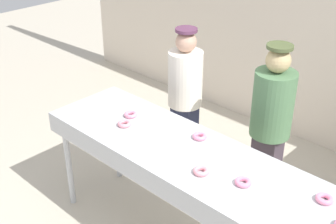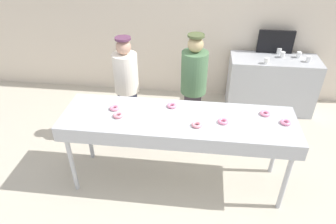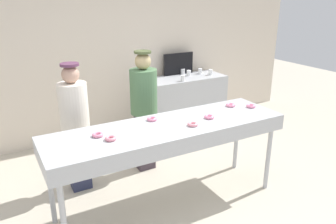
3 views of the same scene
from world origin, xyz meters
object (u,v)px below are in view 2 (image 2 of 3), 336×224
(menu_display, at_px, (276,42))
(strawberry_donut_5, at_px, (223,121))
(strawberry_donut_0, at_px, (197,125))
(paper_cup_2, at_px, (283,55))
(strawberry_donut_2, at_px, (114,108))
(strawberry_donut_6, at_px, (286,122))
(paper_cup_4, at_px, (267,61))
(paper_cup_0, at_px, (309,59))
(strawberry_donut_3, at_px, (118,115))
(worker_assistant, at_px, (127,85))
(fryer_conveyor, at_px, (178,124))
(strawberry_donut_1, at_px, (172,106))
(strawberry_donut_4, at_px, (265,113))
(prep_counter, at_px, (271,84))
(paper_cup_1, at_px, (279,51))
(paper_cup_3, at_px, (299,55))
(worker_baker, at_px, (194,84))

(menu_display, bearing_deg, strawberry_donut_5, -112.38)
(strawberry_donut_0, xyz_separation_m, paper_cup_2, (1.33, 2.17, -0.02))
(strawberry_donut_2, bearing_deg, strawberry_donut_6, -1.69)
(strawberry_donut_5, height_order, paper_cup_2, paper_cup_2)
(strawberry_donut_5, bearing_deg, paper_cup_4, 67.53)
(strawberry_donut_5, relative_size, paper_cup_0, 1.18)
(strawberry_donut_5, height_order, paper_cup_4, paper_cup_4)
(paper_cup_2, bearing_deg, menu_display, 120.08)
(strawberry_donut_3, xyz_separation_m, worker_assistant, (-0.12, 0.92, -0.11))
(fryer_conveyor, distance_m, strawberry_donut_1, 0.26)
(strawberry_donut_1, height_order, paper_cup_2, paper_cup_2)
(strawberry_donut_4, height_order, menu_display, menu_display)
(strawberry_donut_4, bearing_deg, prep_counter, 76.14)
(strawberry_donut_1, relative_size, paper_cup_1, 1.18)
(strawberry_donut_1, bearing_deg, strawberry_donut_0, -48.86)
(strawberry_donut_0, height_order, strawberry_donut_1, same)
(strawberry_donut_5, bearing_deg, strawberry_donut_3, -178.86)
(strawberry_donut_0, relative_size, paper_cup_1, 1.18)
(strawberry_donut_0, height_order, worker_assistant, worker_assistant)
(paper_cup_0, distance_m, paper_cup_4, 0.70)
(strawberry_donut_6, bearing_deg, paper_cup_0, 68.68)
(strawberry_donut_5, relative_size, paper_cup_3, 1.18)
(strawberry_donut_3, height_order, worker_assistant, worker_assistant)
(paper_cup_3, bearing_deg, strawberry_donut_3, -139.66)
(strawberry_donut_6, relative_size, paper_cup_1, 1.18)
(worker_baker, bearing_deg, menu_display, -131.62)
(strawberry_donut_5, relative_size, menu_display, 0.19)
(strawberry_donut_1, xyz_separation_m, prep_counter, (1.53, 1.75, -0.55))
(menu_display, bearing_deg, paper_cup_1, -20.51)
(strawberry_donut_1, bearing_deg, paper_cup_2, 47.82)
(strawberry_donut_3, bearing_deg, worker_assistant, 97.68)
(strawberry_donut_4, height_order, paper_cup_0, paper_cup_0)
(strawberry_donut_2, bearing_deg, worker_assistant, 93.00)
(worker_baker, bearing_deg, strawberry_donut_6, 143.38)
(strawberry_donut_4, relative_size, worker_assistant, 0.07)
(worker_assistant, relative_size, paper_cup_1, 16.45)
(strawberry_donut_2, distance_m, paper_cup_2, 3.02)
(worker_assistant, bearing_deg, paper_cup_3, -165.77)
(strawberry_donut_6, xyz_separation_m, worker_assistant, (-2.01, 0.83, -0.11))
(paper_cup_1, bearing_deg, strawberry_donut_0, -119.16)
(strawberry_donut_6, bearing_deg, strawberry_donut_5, -174.68)
(prep_counter, distance_m, paper_cup_2, 0.54)
(paper_cup_1, bearing_deg, strawberry_donut_5, -114.35)
(paper_cup_4, bearing_deg, worker_assistant, -156.47)
(prep_counter, bearing_deg, strawberry_donut_1, -131.26)
(worker_baker, bearing_deg, paper_cup_4, -139.88)
(strawberry_donut_4, xyz_separation_m, paper_cup_4, (0.25, 1.57, -0.02))
(paper_cup_0, distance_m, paper_cup_1, 0.50)
(worker_baker, height_order, paper_cup_1, worker_baker)
(strawberry_donut_6, bearing_deg, worker_baker, 139.77)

